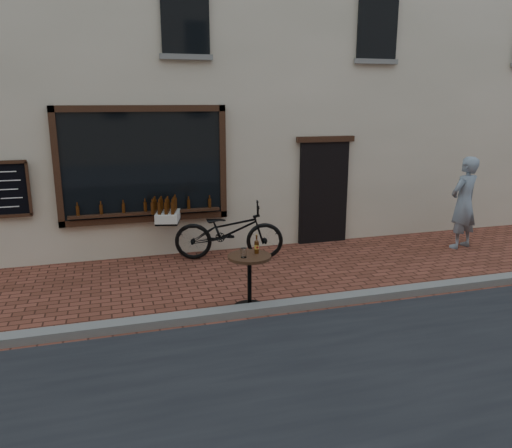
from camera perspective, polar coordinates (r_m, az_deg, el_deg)
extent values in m
plane|color=brown|center=(7.50, 4.97, -10.16)|extent=(90.00, 90.00, 0.00)
cube|color=slate|center=(7.65, 4.43, -9.17)|extent=(90.00, 0.25, 0.12)
cube|color=beige|center=(13.25, -5.74, 22.33)|extent=(28.00, 6.00, 10.00)
cube|color=black|center=(9.90, -12.75, 6.60)|extent=(3.00, 0.06, 2.00)
cube|color=black|center=(9.80, -13.08, 12.74)|extent=(3.24, 0.10, 0.12)
cube|color=black|center=(10.06, -12.42, 0.60)|extent=(3.24, 0.10, 0.12)
cube|color=black|center=(9.89, -21.83, 5.95)|extent=(0.12, 0.10, 2.24)
cube|color=black|center=(10.10, -3.83, 7.06)|extent=(0.12, 0.10, 2.24)
cube|color=black|center=(9.99, -12.44, 1.26)|extent=(2.90, 0.16, 0.05)
cube|color=black|center=(10.96, 7.71, 3.54)|extent=(1.10, 0.10, 2.20)
cube|color=black|center=(10.78, 7.97, 9.58)|extent=(1.30, 0.10, 0.12)
cube|color=black|center=(10.06, -26.41, 3.59)|extent=(0.62, 0.04, 0.92)
cylinder|color=#3D1C07|center=(9.95, -19.66, 1.44)|extent=(0.06, 0.06, 0.19)
cylinder|color=#3D1C07|center=(9.94, -17.27, 1.60)|extent=(0.06, 0.06, 0.19)
cylinder|color=#3D1C07|center=(9.94, -14.87, 1.77)|extent=(0.06, 0.06, 0.19)
cylinder|color=#3D1C07|center=(9.96, -12.48, 1.93)|extent=(0.06, 0.06, 0.19)
cylinder|color=#3D1C07|center=(10.00, -10.10, 2.09)|extent=(0.06, 0.06, 0.19)
cylinder|color=#3D1C07|center=(10.05, -7.74, 2.25)|extent=(0.06, 0.06, 0.19)
cylinder|color=#3D1C07|center=(10.12, -5.41, 2.39)|extent=(0.06, 0.06, 0.19)
cube|color=black|center=(10.05, -8.13, 22.65)|extent=(0.90, 0.06, 1.40)
cube|color=black|center=(11.39, 13.75, 21.37)|extent=(0.90, 0.06, 1.40)
imported|color=black|center=(9.80, -3.11, -0.84)|extent=(2.25, 1.25, 1.12)
cube|color=black|center=(9.84, -10.01, 0.29)|extent=(0.56, 0.68, 0.04)
cube|color=silver|center=(9.81, -10.04, 0.89)|extent=(0.56, 0.71, 0.17)
cylinder|color=#3D1C07|center=(9.54, -9.52, 1.79)|extent=(0.07, 0.07, 0.24)
cylinder|color=#3D1C07|center=(9.55, -10.26, 1.78)|extent=(0.07, 0.07, 0.24)
cylinder|color=#3D1C07|center=(9.57, -11.00, 1.77)|extent=(0.07, 0.07, 0.24)
cylinder|color=#3D1C07|center=(9.59, -11.73, 1.76)|extent=(0.07, 0.07, 0.24)
cylinder|color=#3D1C07|center=(9.68, -9.42, 1.98)|extent=(0.07, 0.07, 0.24)
cylinder|color=#3D1C07|center=(9.70, -10.14, 1.97)|extent=(0.07, 0.07, 0.24)
cylinder|color=#3D1C07|center=(9.72, -10.87, 1.96)|extent=(0.07, 0.07, 0.24)
cylinder|color=#3D1C07|center=(9.74, -11.59, 1.94)|extent=(0.07, 0.07, 0.24)
cylinder|color=#3D1C07|center=(9.83, -9.31, 2.16)|extent=(0.07, 0.07, 0.24)
cylinder|color=#3D1C07|center=(9.84, -10.03, 2.15)|extent=(0.07, 0.07, 0.24)
cylinder|color=#3D1C07|center=(9.86, -10.74, 2.14)|extent=(0.07, 0.07, 0.24)
cylinder|color=#3D1C07|center=(9.88, -11.46, 2.12)|extent=(0.07, 0.07, 0.24)
cylinder|color=#3D1C07|center=(9.97, -9.21, 2.33)|extent=(0.07, 0.07, 0.24)
cylinder|color=black|center=(7.67, -0.74, -9.43)|extent=(0.48, 0.48, 0.03)
cylinder|color=black|center=(7.52, -0.75, -6.66)|extent=(0.06, 0.06, 0.76)
cylinder|color=black|center=(7.39, -0.75, -3.76)|extent=(0.65, 0.65, 0.04)
cylinder|color=gold|center=(7.45, 0.07, -2.62)|extent=(0.07, 0.07, 0.06)
cylinder|color=white|center=(7.26, -1.42, -3.31)|extent=(0.08, 0.08, 0.14)
imported|color=gray|center=(11.33, 22.66, 2.26)|extent=(0.81, 0.65, 1.94)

